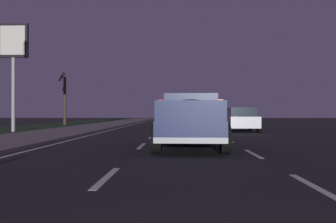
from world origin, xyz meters
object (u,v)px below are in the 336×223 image
at_px(sedan_white, 241,119).
at_px(gas_price_sign, 13,50).
at_px(sedan_silver, 225,118).
at_px(bare_tree_far, 64,99).
at_px(pickup_truck, 191,119).

relative_size(sedan_white, gas_price_sign, 0.63).
xyz_separation_m(sedan_silver, sedan_white, (-8.28, -0.02, 0.00)).
bearing_deg(bare_tree_far, gas_price_sign, -176.71).
relative_size(pickup_truck, gas_price_sign, 0.79).
distance_m(pickup_truck, sedan_white, 12.50).
bearing_deg(gas_price_sign, sedan_white, -88.14).
distance_m(sedan_white, bare_tree_far, 20.58).
xyz_separation_m(pickup_truck, bare_tree_far, (25.45, 11.82, 1.65)).
height_order(sedan_silver, gas_price_sign, gas_price_sign).
height_order(sedan_silver, sedan_white, same).
height_order(pickup_truck, bare_tree_far, bare_tree_far).
distance_m(pickup_truck, sedan_silver, 20.56).
height_order(sedan_white, gas_price_sign, gas_price_sign).
bearing_deg(bare_tree_far, sedan_white, -131.11).
bearing_deg(sedan_silver, bare_tree_far, 71.37).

